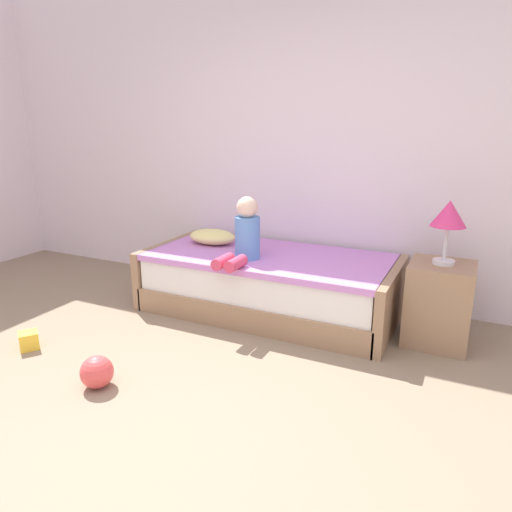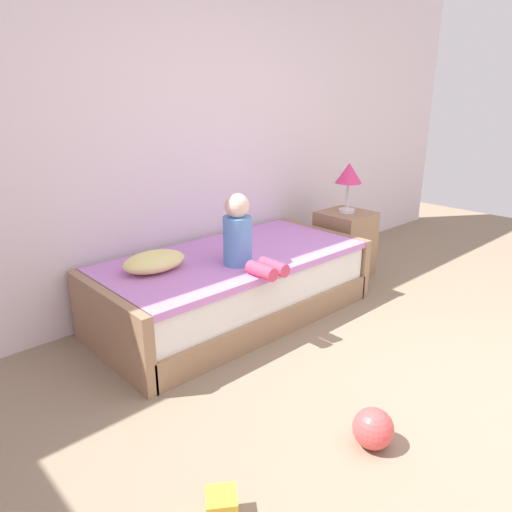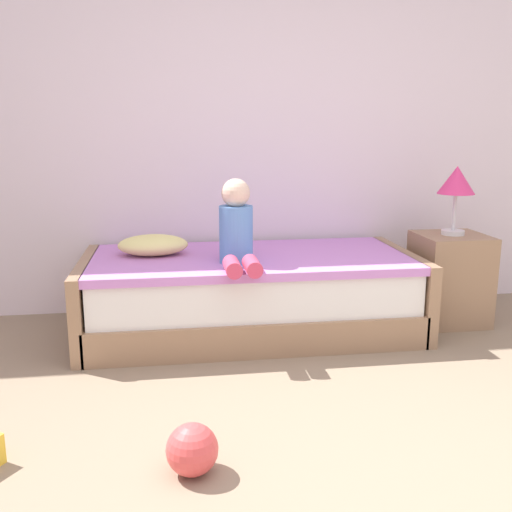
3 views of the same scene
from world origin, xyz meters
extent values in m
plane|color=gray|center=(0.00, 0.00, 0.00)|extent=(9.20, 9.20, 0.00)
cube|color=white|center=(0.00, 2.60, 1.45)|extent=(7.20, 0.10, 2.90)
cube|color=#997556|center=(-0.17, 2.00, 0.10)|extent=(2.00, 1.00, 0.20)
cube|color=white|center=(-0.17, 2.00, 0.33)|extent=(1.94, 0.94, 0.25)
cube|color=#C67FD1|center=(-0.17, 2.00, 0.47)|extent=(1.98, 0.98, 0.05)
cube|color=#997556|center=(-1.19, 2.00, 0.25)|extent=(0.07, 1.00, 0.50)
cube|color=#997556|center=(0.85, 2.00, 0.25)|extent=(0.07, 1.00, 0.50)
cube|color=#997556|center=(1.18, 1.99, 0.30)|extent=(0.44, 0.44, 0.60)
cylinder|color=silver|center=(1.18, 1.99, 0.61)|extent=(0.15, 0.15, 0.03)
cylinder|color=silver|center=(1.18, 1.99, 0.75)|extent=(0.02, 0.02, 0.24)
cone|color=#E5387A|center=(1.18, 1.99, 0.96)|extent=(0.24, 0.24, 0.18)
cylinder|color=#598CD1|center=(-0.28, 1.82, 0.67)|extent=(0.20, 0.20, 0.34)
sphere|color=beige|center=(-0.28, 1.82, 0.92)|extent=(0.17, 0.17, 0.17)
cylinder|color=#D83F60|center=(-0.33, 1.52, 0.55)|extent=(0.09, 0.22, 0.09)
cylinder|color=#D83F60|center=(-0.22, 1.52, 0.55)|extent=(0.09, 0.22, 0.09)
ellipsoid|color=#F2E58C|center=(-0.78, 2.10, 0.56)|extent=(0.44, 0.30, 0.13)
sphere|color=#E54C4C|center=(-0.61, 0.44, 0.10)|extent=(0.20, 0.20, 0.20)
cube|color=yellow|center=(-1.42, 0.61, 0.06)|extent=(0.17, 0.17, 0.12)
camera|label=1|loc=(1.37, -1.41, 1.56)|focal=32.80mm
camera|label=2|loc=(-2.32, -0.57, 1.64)|focal=33.34mm
camera|label=3|loc=(-0.66, -1.56, 1.29)|focal=40.72mm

